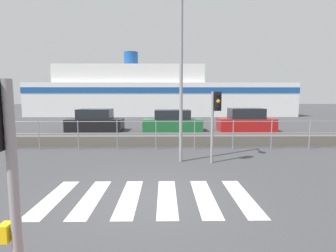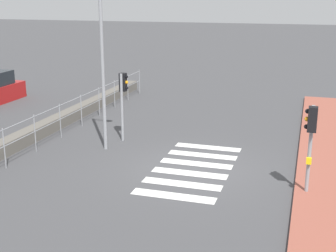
{
  "view_description": "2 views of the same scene",
  "coord_description": "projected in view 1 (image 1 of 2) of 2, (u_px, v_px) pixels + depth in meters",
  "views": [
    {
      "loc": [
        0.39,
        -6.04,
        2.4
      ],
      "look_at": [
        0.5,
        2.0,
        1.5
      ],
      "focal_mm": 28.0,
      "sensor_mm": 36.0,
      "label": 1
    },
    {
      "loc": [
        -13.75,
        -3.36,
        5.39
      ],
      "look_at": [
        0.51,
        1.0,
        1.2
      ],
      "focal_mm": 50.0,
      "sensor_mm": 36.0,
      "label": 2
    }
  ],
  "objects": [
    {
      "name": "ground_plane",
      "position": [
        148.0,
        198.0,
        6.26
      ],
      "size": [
        160.0,
        160.0,
        0.0
      ],
      "primitive_type": "plane",
      "color": "#424244"
    },
    {
      "name": "crosswalk",
      "position": [
        148.0,
        197.0,
        6.26
      ],
      "size": [
        4.95,
        2.4,
        0.01
      ],
      "color": "silver",
      "rests_on": "ground_plane"
    },
    {
      "name": "seawall",
      "position": [
        157.0,
        141.0,
        12.83
      ],
      "size": [
        23.52,
        0.55,
        0.5
      ],
      "color": "#605B54",
      "rests_on": "ground_plane"
    },
    {
      "name": "harbor_fence",
      "position": [
        156.0,
        130.0,
        11.89
      ],
      "size": [
        21.21,
        0.04,
        1.35
      ],
      "color": "gray",
      "rests_on": "ground_plane"
    },
    {
      "name": "traffic_light_near",
      "position": [
        1.0,
        153.0,
        2.55
      ],
      "size": [
        0.34,
        0.32,
        2.57
      ],
      "color": "gray",
      "rests_on": "ground_plane"
    },
    {
      "name": "traffic_light_far",
      "position": [
        216.0,
        111.0,
        9.35
      ],
      "size": [
        0.34,
        0.32,
        2.58
      ],
      "color": "gray",
      "rests_on": "ground_plane"
    },
    {
      "name": "streetlamp",
      "position": [
        182.0,
        57.0,
        9.18
      ],
      "size": [
        0.32,
        0.99,
        6.13
      ],
      "color": "gray",
      "rests_on": "ground_plane"
    },
    {
      "name": "ferry_boat",
      "position": [
        155.0,
        95.0,
        34.2
      ],
      "size": [
        32.64,
        7.37,
        8.08
      ],
      "color": "white",
      "rests_on": "ground_plane"
    },
    {
      "name": "parked_car_black",
      "position": [
        95.0,
        122.0,
        18.41
      ],
      "size": [
        3.81,
        1.84,
        1.54
      ],
      "color": "black",
      "rests_on": "ground_plane"
    },
    {
      "name": "parked_car_green",
      "position": [
        172.0,
        122.0,
        18.49
      ],
      "size": [
        4.12,
        1.78,
        1.48
      ],
      "color": "#1E6633",
      "rests_on": "ground_plane"
    },
    {
      "name": "parked_car_red",
      "position": [
        246.0,
        121.0,
        18.55
      ],
      "size": [
        3.9,
        1.76,
        1.58
      ],
      "color": "#B21919",
      "rests_on": "ground_plane"
    }
  ]
}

